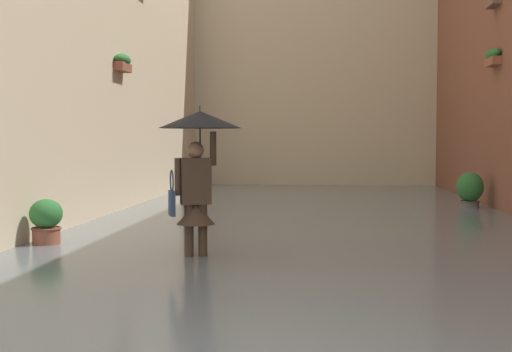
% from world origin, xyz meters
% --- Properties ---
extents(ground_plane, '(60.00, 60.00, 0.00)m').
position_xyz_m(ground_plane, '(0.00, -9.55, 0.00)').
color(ground_plane, slate).
extents(flood_water, '(8.86, 25.10, 0.12)m').
position_xyz_m(flood_water, '(0.00, -9.55, 0.06)').
color(flood_water, slate).
rests_on(flood_water, ground_plane).
extents(building_facade_far, '(11.66, 1.80, 9.95)m').
position_xyz_m(building_facade_far, '(0.00, -20.00, 4.97)').
color(building_facade_far, beige).
rests_on(building_facade_far, ground_plane).
extents(person_wading, '(1.07, 1.07, 2.06)m').
position_xyz_m(person_wading, '(1.34, -4.81, 1.46)').
color(person_wading, black).
rests_on(person_wading, ground_plane).
extents(potted_plant_mid_right, '(0.47, 0.47, 0.77)m').
position_xyz_m(potted_plant_mid_right, '(3.72, -5.62, 0.42)').
color(potted_plant_mid_right, brown).
rests_on(potted_plant_mid_right, ground_plane).
extents(potted_plant_far_left, '(0.60, 0.60, 0.91)m').
position_xyz_m(potted_plant_far_left, '(-3.55, -11.66, 0.50)').
color(potted_plant_far_left, '#66605B').
rests_on(potted_plant_far_left, ground_plane).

